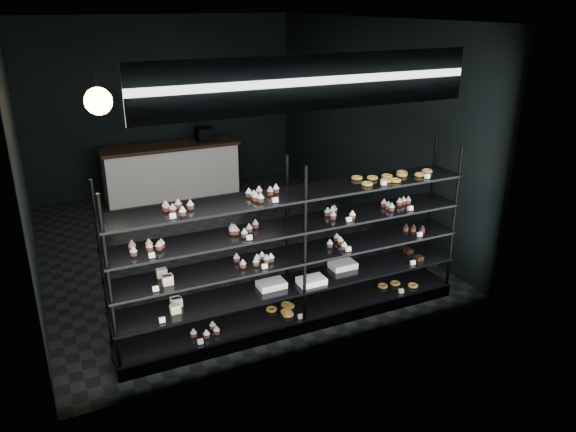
# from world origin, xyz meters

# --- Properties ---
(room) EXTENTS (5.01, 6.01, 3.20)m
(room) POSITION_xyz_m (0.00, 0.00, 1.60)
(room) COLOR black
(room) RESTS_ON ground
(display_shelf) EXTENTS (4.00, 0.50, 1.91)m
(display_shelf) POSITION_xyz_m (0.05, -2.45, 0.63)
(display_shelf) COLOR black
(display_shelf) RESTS_ON room
(signage) EXTENTS (3.30, 0.05, 0.50)m
(signage) POSITION_xyz_m (0.00, -2.93, 2.75)
(signage) COLOR #0C0B39
(signage) RESTS_ON room
(pendant_lamp) EXTENTS (0.29, 0.29, 0.87)m
(pendant_lamp) POSITION_xyz_m (-1.64, -1.26, 2.45)
(pendant_lamp) COLOR black
(pendant_lamp) RESTS_ON room
(service_counter) EXTENTS (2.50, 0.65, 1.23)m
(service_counter) POSITION_xyz_m (-0.05, 2.50, 0.50)
(service_counter) COLOR white
(service_counter) RESTS_ON room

